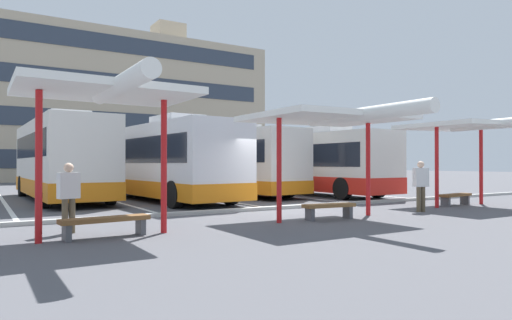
# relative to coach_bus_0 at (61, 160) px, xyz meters

# --- Properties ---
(ground_plane) EXTENTS (160.00, 160.00, 0.00)m
(ground_plane) POSITION_rel_coach_bus_0_xyz_m (5.88, -8.70, -1.77)
(ground_plane) COLOR #515156
(terminal_building) EXTENTS (38.34, 11.35, 17.55)m
(terminal_building) POSITION_rel_coach_bus_0_xyz_m (5.93, 27.94, 5.64)
(terminal_building) COLOR tan
(terminal_building) RESTS_ON ground
(coach_bus_0) EXTENTS (2.86, 10.41, 3.76)m
(coach_bus_0) POSITION_rel_coach_bus_0_xyz_m (0.00, 0.00, 0.00)
(coach_bus_0) COLOR silver
(coach_bus_0) RESTS_ON ground
(coach_bus_1) EXTENTS (3.36, 10.45, 3.59)m
(coach_bus_1) POSITION_rel_coach_bus_0_xyz_m (3.83, -2.50, -0.09)
(coach_bus_1) COLOR silver
(coach_bus_1) RESTS_ON ground
(coach_bus_2) EXTENTS (3.63, 11.44, 3.56)m
(coach_bus_2) POSITION_rel_coach_bus_0_xyz_m (7.85, -0.19, -0.10)
(coach_bus_2) COLOR silver
(coach_bus_2) RESTS_ON ground
(coach_bus_3) EXTENTS (2.59, 10.63, 3.45)m
(coach_bus_3) POSITION_rel_coach_bus_0_xyz_m (11.76, -2.69, -0.18)
(coach_bus_3) COLOR silver
(coach_bus_3) RESTS_ON ground
(lane_stripe_0) EXTENTS (0.16, 14.00, 0.01)m
(lane_stripe_0) POSITION_rel_coach_bus_0_xyz_m (-2.20, -1.46, -1.77)
(lane_stripe_0) COLOR white
(lane_stripe_0) RESTS_ON ground
(lane_stripe_1) EXTENTS (0.16, 14.00, 0.01)m
(lane_stripe_1) POSITION_rel_coach_bus_0_xyz_m (1.84, -1.46, -1.77)
(lane_stripe_1) COLOR white
(lane_stripe_1) RESTS_ON ground
(lane_stripe_2) EXTENTS (0.16, 14.00, 0.01)m
(lane_stripe_2) POSITION_rel_coach_bus_0_xyz_m (5.88, -1.46, -1.77)
(lane_stripe_2) COLOR white
(lane_stripe_2) RESTS_ON ground
(lane_stripe_3) EXTENTS (0.16, 14.00, 0.01)m
(lane_stripe_3) POSITION_rel_coach_bus_0_xyz_m (9.92, -1.46, -1.77)
(lane_stripe_3) COLOR white
(lane_stripe_3) RESTS_ON ground
(lane_stripe_4) EXTENTS (0.16, 14.00, 0.01)m
(lane_stripe_4) POSITION_rel_coach_bus_0_xyz_m (13.96, -1.46, -1.77)
(lane_stripe_4) COLOR white
(lane_stripe_4) RESTS_ON ground
(waiting_shelter_0) EXTENTS (3.64, 4.39, 3.33)m
(waiting_shelter_0) POSITION_rel_coach_bus_0_xyz_m (-0.77, -11.68, 1.31)
(waiting_shelter_0) COLOR red
(waiting_shelter_0) RESTS_ON ground
(bench_0) EXTENTS (1.94, 0.60, 0.45)m
(bench_0) POSITION_rel_coach_bus_0_xyz_m (-0.77, -11.42, -1.43)
(bench_0) COLOR brown
(bench_0) RESTS_ON ground
(waiting_shelter_1) EXTENTS (4.36, 5.34, 3.10)m
(waiting_shelter_1) POSITION_rel_coach_bus_0_xyz_m (5.53, -11.64, 1.11)
(waiting_shelter_1) COLOR red
(waiting_shelter_1) RESTS_ON ground
(bench_1) EXTENTS (1.66, 0.58, 0.45)m
(bench_1) POSITION_rel_coach_bus_0_xyz_m (5.53, -11.46, -1.44)
(bench_1) COLOR brown
(bench_1) RESTS_ON ground
(waiting_shelter_2) EXTENTS (3.75, 5.12, 3.21)m
(waiting_shelter_2) POSITION_rel_coach_bus_0_xyz_m (12.54, -11.17, 1.21)
(waiting_shelter_2) COLOR red
(waiting_shelter_2) RESTS_ON ground
(bench_2) EXTENTS (1.78, 0.62, 0.45)m
(bench_2) POSITION_rel_coach_bus_0_xyz_m (12.54, -10.69, -1.43)
(bench_2) COLOR brown
(bench_2) RESTS_ON ground
(platform_kerb) EXTENTS (44.00, 0.24, 0.12)m
(platform_kerb) POSITION_rel_coach_bus_0_xyz_m (5.88, -8.34, -1.71)
(platform_kerb) COLOR #ADADA8
(platform_kerb) RESTS_ON ground
(waiting_passenger_0) EXTENTS (0.51, 0.33, 1.63)m
(waiting_passenger_0) POSITION_rel_coach_bus_0_xyz_m (-1.35, -10.36, -0.84)
(waiting_passenger_0) COLOR brown
(waiting_passenger_0) RESTS_ON ground
(waiting_passenger_1) EXTENTS (0.53, 0.36, 1.69)m
(waiting_passenger_1) POSITION_rel_coach_bus_0_xyz_m (9.49, -11.51, -0.79)
(waiting_passenger_1) COLOR brown
(waiting_passenger_1) RESTS_ON ground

